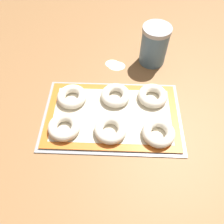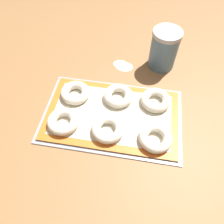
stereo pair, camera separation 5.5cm
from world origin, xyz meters
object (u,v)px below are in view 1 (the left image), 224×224
object	(u,v)px
bagel_back_right	(153,96)
baking_tray	(112,116)
flour_canister	(154,45)
bagel_back_center	(114,95)
bagel_front_right	(158,133)
bagel_front_left	(64,127)
bagel_back_left	(72,97)
bagel_front_center	(110,129)

from	to	relation	value
bagel_back_right	baking_tray	bearing A→B (deg)	-152.08
flour_canister	baking_tray	bearing A→B (deg)	-118.32
bagel_back_center	bagel_back_right	xyz separation A→B (m)	(0.14, 0.00, 0.00)
bagel_front_right	bagel_front_left	bearing A→B (deg)	177.84
bagel_back_left	flour_canister	xyz separation A→B (m)	(0.30, 0.23, 0.05)
bagel_front_left	bagel_front_center	world-z (taller)	same
bagel_front_right	bagel_back_center	xyz separation A→B (m)	(-0.15, 0.15, 0.00)
flour_canister	bagel_back_center	bearing A→B (deg)	-124.79
baking_tray	bagel_back_center	bearing A→B (deg)	85.39
bagel_front_center	bagel_front_right	bearing A→B (deg)	-2.55
bagel_back_left	bagel_front_center	bearing A→B (deg)	-42.29
bagel_back_left	baking_tray	bearing A→B (deg)	-23.01
bagel_front_right	bagel_back_center	bearing A→B (deg)	134.29
bagel_front_left	bagel_front_center	distance (m)	0.15
baking_tray	bagel_front_right	size ratio (longest dim) A/B	4.50
flour_canister	bagel_front_right	bearing A→B (deg)	-90.77
baking_tray	flour_canister	size ratio (longest dim) A/B	3.00
bagel_front_center	bagel_front_right	world-z (taller)	same
bagel_front_left	baking_tray	bearing A→B (deg)	22.66
bagel_front_center	bagel_back_left	xyz separation A→B (m)	(-0.14, 0.13, 0.00)
baking_tray	bagel_front_right	bearing A→B (deg)	-26.50
bagel_front_left	flour_canister	size ratio (longest dim) A/B	0.67
baking_tray	bagel_back_left	bearing A→B (deg)	156.99
bagel_back_left	bagel_back_right	size ratio (longest dim) A/B	1.00
bagel_back_center	flour_canister	distance (m)	0.27
baking_tray	bagel_front_center	world-z (taller)	bagel_front_center
baking_tray	bagel_back_left	distance (m)	0.16
bagel_back_center	flour_canister	size ratio (longest dim) A/B	0.67
bagel_front_right	flour_canister	bearing A→B (deg)	89.23
bagel_front_center	bagel_front_left	bearing A→B (deg)	178.23
bagel_front_right	bagel_back_right	world-z (taller)	same
bagel_front_right	flour_canister	size ratio (longest dim) A/B	0.67
flour_canister	bagel_back_right	bearing A→B (deg)	-93.38
bagel_front_left	bagel_back_center	size ratio (longest dim) A/B	1.00
baking_tray	bagel_back_center	world-z (taller)	bagel_back_center
bagel_back_right	bagel_front_left	bearing A→B (deg)	-154.74
baking_tray	bagel_back_right	size ratio (longest dim) A/B	4.50
bagel_front_left	bagel_front_center	size ratio (longest dim) A/B	1.00
baking_tray	bagel_front_right	world-z (taller)	bagel_front_right
bagel_back_center	bagel_front_center	bearing A→B (deg)	-93.38
bagel_front_right	bagel_back_center	size ratio (longest dim) A/B	1.00
baking_tray	bagel_back_center	size ratio (longest dim) A/B	4.50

